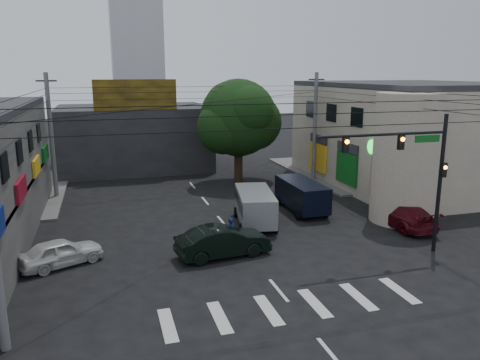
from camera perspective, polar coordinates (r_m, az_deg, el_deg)
name	(u,v)px	position (r m, az deg, el deg)	size (l,w,h in m)	color
ground	(257,264)	(23.41, 2.05, -10.16)	(160.00, 160.00, 0.00)	black
sidewalk_far_right	(376,170)	(46.64, 16.20, 1.22)	(16.00, 16.00, 0.15)	#514F4C
building_right	(412,136)	(41.95, 20.19, 5.10)	(14.00, 18.00, 8.00)	gray
corner_column	(406,158)	(30.68, 19.53, 2.49)	(4.00, 4.00, 8.00)	gray
building_far	(134,137)	(46.89, -12.80, 5.10)	(14.00, 10.00, 6.00)	#232326
billboard	(135,95)	(41.63, -12.64, 10.10)	(7.00, 0.30, 2.60)	olive
street_tree	(238,118)	(39.12, -0.20, 7.55)	(6.40, 6.40, 8.70)	black
traffic_gantry	(414,163)	(24.71, 20.41, 1.99)	(7.10, 0.35, 7.20)	black
utility_pole_far_left	(51,137)	(36.86, -22.01, 4.90)	(0.32, 0.32, 9.20)	#59595B
utility_pole_far_right	(315,127)	(40.58, 9.10, 6.35)	(0.32, 0.32, 9.20)	#59595B
dark_sedan	(223,241)	(24.02, -2.08, -7.50)	(4.99, 2.26, 1.59)	black
white_compact	(61,252)	(24.56, -20.99, -8.22)	(4.27, 3.07, 1.35)	silver
maroon_sedan	(402,215)	(30.15, 19.11, -4.04)	(2.16, 5.12, 1.47)	#4F0B15
silver_minivan	(255,208)	(28.82, 1.83, -3.44)	(2.89, 5.15, 2.09)	gray
navy_van	(301,196)	(31.82, 7.50, -1.99)	(1.95, 5.13, 2.05)	black
traffic_officer	(232,233)	(24.93, -1.01, -6.53)	(0.75, 0.71, 1.73)	#121741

